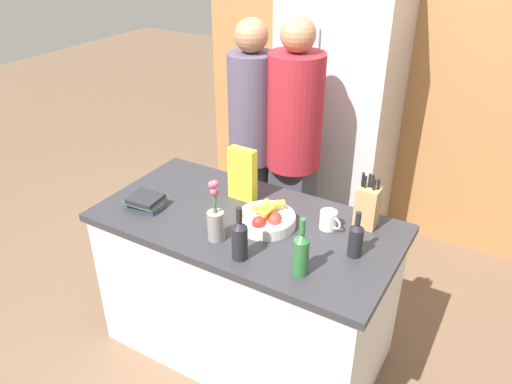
% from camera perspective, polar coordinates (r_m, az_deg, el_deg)
% --- Properties ---
extents(ground_plane, '(14.00, 14.00, 0.00)m').
position_cam_1_polar(ground_plane, '(3.22, -0.98, -16.83)').
color(ground_plane, brown).
extents(kitchen_island, '(1.62, 0.83, 0.90)m').
position_cam_1_polar(kitchen_island, '(2.91, -1.05, -10.67)').
color(kitchen_island, silver).
rests_on(kitchen_island, ground_plane).
extents(back_wall_wood, '(2.82, 0.12, 2.60)m').
position_cam_1_polar(back_wall_wood, '(4.01, 12.82, 13.87)').
color(back_wall_wood, '#9E6B3D').
rests_on(back_wall_wood, ground_plane).
extents(refrigerator, '(0.80, 0.62, 2.04)m').
position_cam_1_polar(refrigerator, '(3.80, 9.37, 8.87)').
color(refrigerator, '#B7B7BC').
rests_on(refrigerator, ground_plane).
extents(fruit_bowl, '(0.31, 0.31, 0.12)m').
position_cam_1_polar(fruit_bowl, '(2.58, 1.23, -3.07)').
color(fruit_bowl, silver).
rests_on(fruit_bowl, kitchen_island).
extents(knife_block, '(0.11, 0.09, 0.30)m').
position_cam_1_polar(knife_block, '(2.60, 12.60, -1.60)').
color(knife_block, tan).
rests_on(knife_block, kitchen_island).
extents(flower_vase, '(0.09, 0.09, 0.33)m').
position_cam_1_polar(flower_vase, '(2.45, -4.63, -3.24)').
color(flower_vase, gray).
rests_on(flower_vase, kitchen_island).
extents(cereal_box, '(0.16, 0.06, 0.31)m').
position_cam_1_polar(cereal_box, '(2.77, -1.56, 2.05)').
color(cereal_box, yellow).
rests_on(cereal_box, kitchen_island).
extents(coffee_mug, '(0.13, 0.09, 0.10)m').
position_cam_1_polar(coffee_mug, '(2.58, 8.32, -3.19)').
color(coffee_mug, silver).
rests_on(coffee_mug, kitchen_island).
extents(book_stack, '(0.21, 0.17, 0.07)m').
position_cam_1_polar(book_stack, '(2.80, -12.52, -1.07)').
color(book_stack, '#2D334C').
rests_on(book_stack, kitchen_island).
extents(bottle_oil, '(0.07, 0.07, 0.24)m').
position_cam_1_polar(bottle_oil, '(2.38, 11.31, -5.27)').
color(bottle_oil, black).
rests_on(bottle_oil, kitchen_island).
extents(bottle_vinegar, '(0.08, 0.08, 0.27)m').
position_cam_1_polar(bottle_vinegar, '(2.31, -1.89, -5.35)').
color(bottle_vinegar, black).
rests_on(bottle_vinegar, kitchen_island).
extents(bottle_wine, '(0.07, 0.07, 0.29)m').
position_cam_1_polar(bottle_wine, '(2.22, 5.16, -6.91)').
color(bottle_wine, '#286633').
rests_on(bottle_wine, kitchen_island).
extents(person_at_sink, '(0.30, 0.30, 1.79)m').
position_cam_1_polar(person_at_sink, '(3.32, -0.49, 6.25)').
color(person_at_sink, '#383842').
rests_on(person_at_sink, ground_plane).
extents(person_in_blue, '(0.35, 0.35, 1.82)m').
position_cam_1_polar(person_in_blue, '(3.23, 4.34, 5.53)').
color(person_in_blue, '#383842').
rests_on(person_in_blue, ground_plane).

